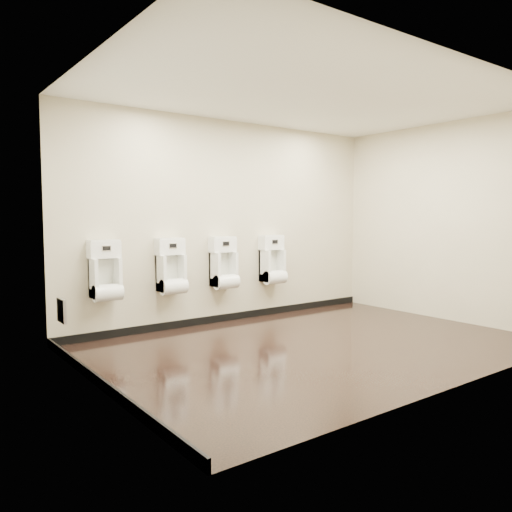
{
  "coord_description": "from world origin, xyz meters",
  "views": [
    {
      "loc": [
        -3.9,
        -4.1,
        1.47
      ],
      "look_at": [
        -0.45,
        0.55,
        1.01
      ],
      "focal_mm": 35.0,
      "sensor_mm": 36.0,
      "label": 1
    }
  ],
  "objects_px": {
    "urinal_0": "(106,275)",
    "urinal_1": "(171,271)",
    "urinal_2": "(224,267)",
    "urinal_3": "(273,263)",
    "access_panel": "(62,311)"
  },
  "relations": [
    {
      "from": "urinal_2",
      "to": "access_panel",
      "type": "bearing_deg",
      "value": -169.43
    },
    {
      "from": "access_panel",
      "to": "urinal_2",
      "type": "height_order",
      "value": "urinal_2"
    },
    {
      "from": "urinal_2",
      "to": "urinal_3",
      "type": "height_order",
      "value": "same"
    },
    {
      "from": "urinal_0",
      "to": "urinal_3",
      "type": "bearing_deg",
      "value": 0.0
    },
    {
      "from": "urinal_0",
      "to": "urinal_3",
      "type": "relative_size",
      "value": 1.0
    },
    {
      "from": "access_panel",
      "to": "urinal_1",
      "type": "distance_m",
      "value": 1.57
    },
    {
      "from": "urinal_1",
      "to": "urinal_2",
      "type": "distance_m",
      "value": 0.8
    },
    {
      "from": "urinal_0",
      "to": "urinal_2",
      "type": "distance_m",
      "value": 1.66
    },
    {
      "from": "urinal_1",
      "to": "urinal_2",
      "type": "relative_size",
      "value": 1.0
    },
    {
      "from": "urinal_2",
      "to": "urinal_1",
      "type": "bearing_deg",
      "value": 180.0
    },
    {
      "from": "access_panel",
      "to": "urinal_0",
      "type": "bearing_deg",
      "value": 34.24
    },
    {
      "from": "urinal_0",
      "to": "urinal_1",
      "type": "bearing_deg",
      "value": 0.0
    },
    {
      "from": "urinal_1",
      "to": "urinal_2",
      "type": "height_order",
      "value": "same"
    },
    {
      "from": "urinal_0",
      "to": "urinal_1",
      "type": "distance_m",
      "value": 0.86
    },
    {
      "from": "access_panel",
      "to": "urinal_2",
      "type": "distance_m",
      "value": 2.34
    }
  ]
}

